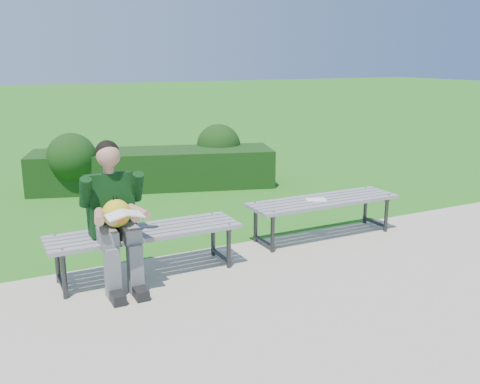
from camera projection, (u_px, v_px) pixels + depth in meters
name	position (u px, v px, depth m)	size (l,w,h in m)	color
ground	(198.00, 252.00, 5.78)	(80.00, 80.00, 0.00)	#2A6515
walkway	(281.00, 319.00, 4.26)	(30.00, 3.50, 0.02)	beige
hedge	(153.00, 164.00, 8.61)	(3.93, 2.01, 0.95)	#133D11
bench_left	(145.00, 235.00, 5.02)	(1.80, 0.50, 0.46)	gray
bench_right	(323.00, 204.00, 6.12)	(1.80, 0.50, 0.46)	gray
seated_boy	(114.00, 211.00, 4.73)	(0.56, 0.76, 1.31)	gray
paper_sheet	(316.00, 200.00, 6.06)	(0.26, 0.23, 0.01)	white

